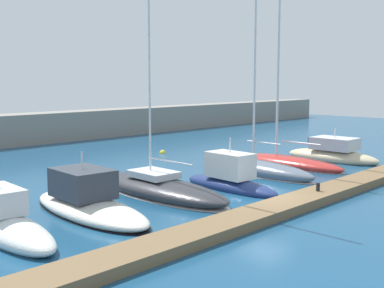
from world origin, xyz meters
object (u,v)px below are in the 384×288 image
at_px(sailboat_red_seventh, 289,161).
at_px(motorboat_navy_fifth, 230,179).
at_px(sailboat_slate_sixth, 255,168).
at_px(dock_bollard, 318,187).
at_px(motorboat_ivory_third, 88,202).
at_px(motorboat_sand_eighth, 332,154).
at_px(motorboat_white_second, 5,223).
at_px(mooring_buoy_yellow, 163,153).
at_px(sailboat_charcoal_fourth, 159,187).

bearing_deg(sailboat_red_seventh, motorboat_navy_fifth, 104.42).
distance_m(sailboat_slate_sixth, sailboat_red_seventh, 4.10).
xyz_separation_m(motorboat_navy_fifth, dock_bollard, (1.11, -5.04, 0.09)).
relative_size(motorboat_navy_fifth, sailboat_slate_sixth, 0.42).
relative_size(motorboat_ivory_third, sailboat_slate_sixth, 0.54).
xyz_separation_m(motorboat_navy_fifth, motorboat_sand_eighth, (13.34, 0.67, -0.05)).
bearing_deg(motorboat_white_second, motorboat_navy_fifth, -89.89).
distance_m(motorboat_ivory_third, motorboat_navy_fifth, 8.91).
bearing_deg(sailboat_slate_sixth, mooring_buoy_yellow, -6.40).
relative_size(motorboat_white_second, sailboat_charcoal_fourth, 0.40).
relative_size(motorboat_navy_fifth, sailboat_red_seventh, 0.42).
bearing_deg(motorboat_sand_eighth, mooring_buoy_yellow, 27.53).
bearing_deg(dock_bollard, motorboat_sand_eighth, 25.01).
height_order(motorboat_ivory_third, sailboat_slate_sixth, sailboat_slate_sixth).
relative_size(motorboat_white_second, mooring_buoy_yellow, 14.29).
distance_m(sailboat_charcoal_fourth, motorboat_navy_fifth, 4.29).
bearing_deg(mooring_buoy_yellow, dock_bollard, -108.02).
height_order(motorboat_ivory_third, motorboat_navy_fifth, motorboat_navy_fifth).
relative_size(sailboat_slate_sixth, mooring_buoy_yellow, 30.16).
bearing_deg(sailboat_slate_sixth, dock_bollard, 156.18).
relative_size(motorboat_sand_eighth, dock_bollard, 17.23).
bearing_deg(mooring_buoy_yellow, sailboat_red_seventh, -80.70).
bearing_deg(motorboat_navy_fifth, sailboat_red_seventh, -74.71).
bearing_deg(sailboat_slate_sixth, motorboat_ivory_third, 95.85).
relative_size(sailboat_red_seventh, mooring_buoy_yellow, 29.81).
bearing_deg(dock_bollard, mooring_buoy_yellow, 71.98).
distance_m(sailboat_slate_sixth, motorboat_sand_eighth, 8.63).
distance_m(sailboat_slate_sixth, mooring_buoy_yellow, 11.61).
distance_m(sailboat_charcoal_fourth, motorboat_sand_eighth, 17.26).
bearing_deg(motorboat_sand_eighth, dock_bollard, 115.51).
bearing_deg(motorboat_ivory_third, mooring_buoy_yellow, -48.83).
bearing_deg(dock_bollard, sailboat_charcoal_fourth, 125.99).
distance_m(motorboat_ivory_third, dock_bollard, 11.83).
distance_m(motorboat_ivory_third, sailboat_charcoal_fourth, 4.94).
xyz_separation_m(sailboat_slate_sixth, sailboat_red_seventh, (4.10, 0.00, -0.02)).
distance_m(motorboat_white_second, motorboat_navy_fifth, 13.08).
height_order(motorboat_white_second, motorboat_navy_fifth, motorboat_navy_fifth).
relative_size(sailboat_red_seventh, dock_bollard, 37.26).
height_order(motorboat_navy_fifth, motorboat_sand_eighth, motorboat_navy_fifth).
xyz_separation_m(motorboat_ivory_third, motorboat_sand_eighth, (22.14, -0.75, 0.01)).
bearing_deg(sailboat_slate_sixth, sailboat_red_seventh, -85.25).
xyz_separation_m(motorboat_sand_eighth, dock_bollard, (-12.22, -5.70, 0.13)).
relative_size(motorboat_ivory_third, motorboat_sand_eighth, 1.17).
height_order(motorboat_sand_eighth, mooring_buoy_yellow, motorboat_sand_eighth).
xyz_separation_m(sailboat_red_seventh, dock_bollard, (-7.76, -6.73, 0.27)).
distance_m(motorboat_navy_fifth, dock_bollard, 5.16).
bearing_deg(mooring_buoy_yellow, motorboat_white_second, -149.10).
xyz_separation_m(sailboat_charcoal_fourth, dock_bollard, (4.99, -6.87, 0.26)).
bearing_deg(sailboat_red_seventh, motorboat_ivory_third, 94.50).
xyz_separation_m(motorboat_white_second, sailboat_red_seventh, (21.91, 0.61, -0.09)).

